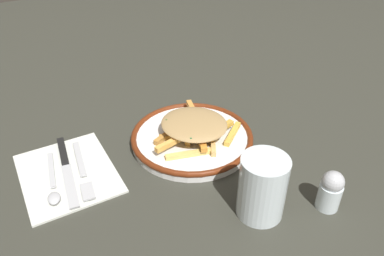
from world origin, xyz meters
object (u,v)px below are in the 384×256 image
at_px(spoon, 53,186).
at_px(water_glass, 263,187).
at_px(napkin, 67,172).
at_px(salt_shaker, 331,190).
at_px(fries_heap, 195,126).
at_px(plate, 192,138).
at_px(knife, 65,164).
at_px(fork, 82,169).

relative_size(spoon, water_glass, 1.34).
bearing_deg(napkin, spoon, 45.35).
relative_size(napkin, water_glass, 1.84).
bearing_deg(salt_shaker, fries_heap, -69.35).
distance_m(fries_heap, napkin, 0.27).
height_order(spoon, water_glass, water_glass).
height_order(fries_heap, water_glass, water_glass).
distance_m(spoon, water_glass, 0.38).
relative_size(plate, water_glass, 2.29).
distance_m(plate, spoon, 0.29).
bearing_deg(knife, salt_shaker, 137.95).
xyz_separation_m(plate, fork, (0.23, -0.02, -0.00)).
distance_m(plate, knife, 0.26).
distance_m(fork, knife, 0.04).
bearing_deg(fork, water_glass, 133.18).
distance_m(fork, spoon, 0.06).
height_order(fork, salt_shaker, salt_shaker).
xyz_separation_m(fork, water_glass, (-0.23, 0.25, 0.05)).
height_order(plate, salt_shaker, salt_shaker).
bearing_deg(salt_shaker, napkin, -40.19).
bearing_deg(knife, water_glass, 132.61).
xyz_separation_m(spoon, salt_shaker, (-0.40, 0.28, 0.03)).
bearing_deg(spoon, fork, -159.69).
bearing_deg(fork, salt_shaker, 138.83).
relative_size(spoon, salt_shaker, 1.99).
relative_size(knife, water_glass, 1.84).
relative_size(fork, spoon, 1.16).
relative_size(fork, water_glass, 1.55).
height_order(fork, knife, knife).
bearing_deg(fries_heap, plate, -22.27).
bearing_deg(water_glass, fries_heap, -90.94).
relative_size(fries_heap, fork, 1.19).
xyz_separation_m(fries_heap, spoon, (0.30, 0.00, -0.03)).
bearing_deg(plate, water_glass, 90.30).
xyz_separation_m(knife, spoon, (0.04, 0.05, 0.00)).
distance_m(plate, napkin, 0.26).
bearing_deg(water_glass, spoon, -37.67).
xyz_separation_m(plate, knife, (0.26, -0.05, -0.00)).
xyz_separation_m(napkin, salt_shaker, (-0.37, 0.31, 0.03)).
bearing_deg(fork, knife, -52.41).
height_order(napkin, water_glass, water_glass).
height_order(knife, spoon, spoon).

